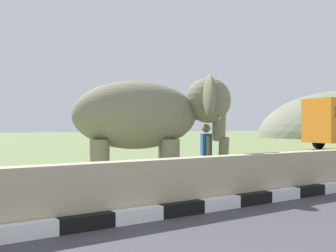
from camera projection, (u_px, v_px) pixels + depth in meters
name	position (u px, v px, depth m)	size (l,w,h in m)	color
striped_curb	(57.00, 227.00, 5.88)	(16.20, 0.20, 0.24)	white
barrier_parapet	(176.00, 185.00, 7.45)	(28.00, 0.36, 1.00)	tan
elephant	(149.00, 117.00, 10.12)	(3.98, 3.37, 2.84)	#73715A
person_handler	(206.00, 151.00, 10.75)	(0.41, 0.62, 1.66)	navy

